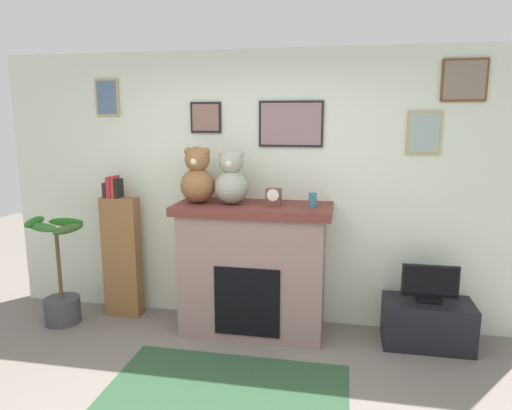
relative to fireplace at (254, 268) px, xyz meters
The scene contains 11 objects.
back_wall 0.78m from the fireplace, 89.75° to the left, with size 5.20×0.15×2.60m.
fireplace is the anchor object (origin of this frame).
bookshelf 1.36m from the fireplace, behind, with size 0.36×0.16×1.43m.
potted_plant 1.90m from the fireplace, behind, with size 0.52×0.47×1.05m.
tv_stand 1.61m from the fireplace, ahead, with size 0.75×0.40×0.41m, color black.
television 1.56m from the fireplace, ahead, with size 0.47×0.14×0.33m.
area_rug 1.14m from the fireplace, 90.00° to the right, with size 1.78×0.92×0.01m, color #28492E.
candle_jar 0.85m from the fireplace, ahead, with size 0.07×0.07×0.13m, color teal.
mantel_clock 0.70m from the fireplace, ahead, with size 0.13×0.10×0.15m.
teddy_bear_cream 0.98m from the fireplace, behind, with size 0.32×0.32×0.51m.
teddy_bear_tan 0.85m from the fireplace, behind, with size 0.31×0.31×0.50m.
Camera 1 is at (0.79, -2.32, 1.97)m, focal length 32.04 mm.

